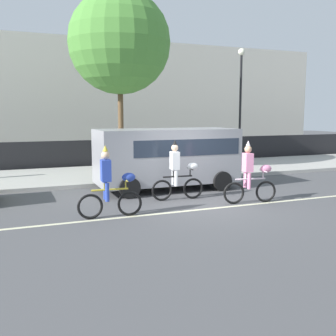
% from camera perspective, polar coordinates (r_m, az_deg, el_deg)
% --- Properties ---
extents(ground_plane, '(80.00, 80.00, 0.00)m').
position_cam_1_polar(ground_plane, '(11.91, 5.30, -5.34)').
color(ground_plane, '#4C4C4F').
extents(road_centre_line, '(36.00, 0.14, 0.01)m').
position_cam_1_polar(road_centre_line, '(11.48, 6.44, -5.84)').
color(road_centre_line, beige).
rests_on(road_centre_line, ground).
extents(sidewalk_curb, '(60.00, 5.00, 0.15)m').
position_cam_1_polar(sidewalk_curb, '(17.82, -4.30, -0.65)').
color(sidewalk_curb, '#ADAAA3').
rests_on(sidewalk_curb, ground).
extents(fence_line, '(40.00, 0.08, 1.40)m').
position_cam_1_polar(fence_line, '(20.50, -6.78, 2.20)').
color(fence_line, black).
rests_on(fence_line, ground).
extents(building_backdrop, '(28.00, 8.00, 7.28)m').
position_cam_1_polar(building_backdrop, '(29.18, -8.03, 9.64)').
color(building_backdrop, beige).
rests_on(building_backdrop, ground).
extents(parade_cyclist_cobalt, '(1.72, 0.50, 1.92)m').
position_cam_1_polar(parade_cyclist_cobalt, '(10.38, -8.35, -2.62)').
color(parade_cyclist_cobalt, black).
rests_on(parade_cyclist_cobalt, ground).
extents(parade_cyclist_zebra, '(1.72, 0.50, 1.92)m').
position_cam_1_polar(parade_cyclist_zebra, '(12.40, 1.48, -0.82)').
color(parade_cyclist_zebra, black).
rests_on(parade_cyclist_zebra, ground).
extents(parade_cyclist_pink, '(1.71, 0.52, 1.92)m').
position_cam_1_polar(parade_cyclist_pink, '(12.19, 11.94, -1.14)').
color(parade_cyclist_pink, black).
rests_on(parade_cyclist_pink, ground).
extents(parked_van_grey, '(5.00, 2.22, 2.18)m').
position_cam_1_polar(parked_van_grey, '(14.09, 0.12, 2.03)').
color(parked_van_grey, '#99999E').
rests_on(parked_van_grey, ground).
extents(street_lamp_post, '(0.36, 0.36, 5.86)m').
position_cam_1_polar(street_lamp_post, '(20.96, 10.50, 11.24)').
color(street_lamp_post, black).
rests_on(street_lamp_post, sidewalk_curb).
extents(street_tree_near_lamp, '(4.49, 4.49, 7.90)m').
position_cam_1_polar(street_tree_near_lamp, '(18.16, -7.05, 17.59)').
color(street_tree_near_lamp, brown).
rests_on(street_tree_near_lamp, sidewalk_curb).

